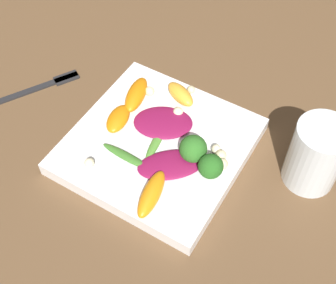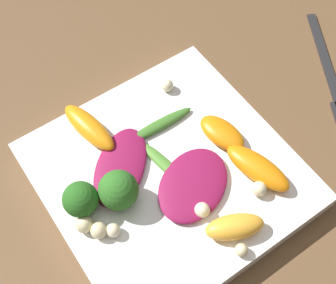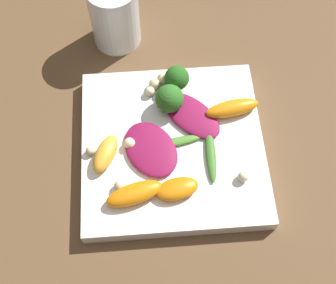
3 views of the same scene
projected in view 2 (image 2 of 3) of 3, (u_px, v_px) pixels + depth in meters
name	position (u px, v px, depth m)	size (l,w,h in m)	color
ground_plane	(168.00, 180.00, 0.51)	(2.40, 2.40, 0.00)	brown
plate	(168.00, 175.00, 0.50)	(0.25, 0.25, 0.02)	white
fork	(333.00, 81.00, 0.58)	(0.17, 0.11, 0.01)	#262628
radicchio_leaf_0	(121.00, 167.00, 0.49)	(0.10, 0.11, 0.01)	maroon
radicchio_leaf_1	(193.00, 185.00, 0.48)	(0.10, 0.11, 0.01)	maroon
orange_segment_0	(89.00, 127.00, 0.51)	(0.08, 0.04, 0.02)	orange
orange_segment_1	(258.00, 168.00, 0.48)	(0.08, 0.05, 0.02)	orange
orange_segment_2	(235.00, 227.00, 0.45)	(0.05, 0.06, 0.02)	#FCAD33
orange_segment_3	(220.00, 131.00, 0.51)	(0.06, 0.04, 0.02)	orange
broccoli_floret_0	(118.00, 190.00, 0.45)	(0.04, 0.04, 0.04)	#84AD5B
broccoli_floret_1	(81.00, 200.00, 0.45)	(0.04, 0.04, 0.04)	#7A9E51
arugula_sprig_0	(159.00, 125.00, 0.51)	(0.02, 0.08, 0.01)	#3D7528
arugula_sprig_1	(163.00, 166.00, 0.49)	(0.07, 0.02, 0.01)	#518E33
macadamia_nut_0	(84.00, 224.00, 0.45)	(0.02, 0.02, 0.02)	beige
macadamia_nut_1	(113.00, 230.00, 0.45)	(0.01, 0.01, 0.01)	beige
macadamia_nut_2	(167.00, 85.00, 0.54)	(0.01, 0.01, 0.01)	beige
macadamia_nut_3	(259.00, 189.00, 0.47)	(0.02, 0.02, 0.02)	beige
macadamia_nut_4	(242.00, 250.00, 0.44)	(0.01, 0.01, 0.01)	beige
macadamia_nut_5	(201.00, 210.00, 0.46)	(0.02, 0.02, 0.02)	beige
macadamia_nut_6	(99.00, 230.00, 0.45)	(0.02, 0.02, 0.02)	beige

